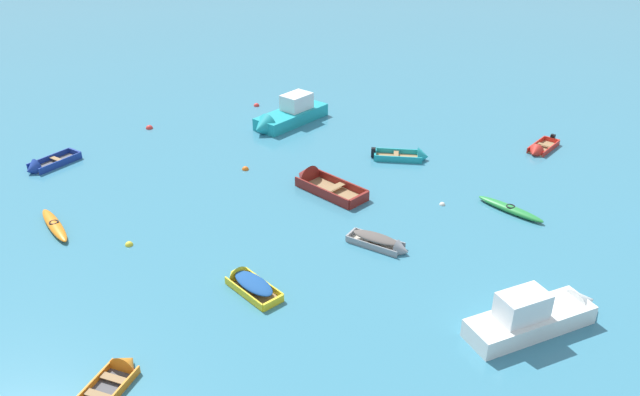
% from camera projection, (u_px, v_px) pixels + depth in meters
% --- Properties ---
extents(kayak_orange_outer_right, '(2.27, 3.64, 0.36)m').
position_uv_depth(kayak_orange_outer_right, '(54.00, 225.00, 30.73)').
color(kayak_orange_outer_right, orange).
rests_on(kayak_orange_outer_right, ground_plane).
extents(motor_launch_turquoise_cluster_inner, '(5.81, 5.44, 2.26)m').
position_uv_depth(motor_launch_turquoise_cluster_inner, '(287.00, 116.00, 42.72)').
color(motor_launch_turquoise_cluster_inner, teal).
rests_on(motor_launch_turquoise_cluster_inner, ground_plane).
extents(rowboat_yellow_far_right, '(2.53, 3.06, 1.01)m').
position_uv_depth(rowboat_yellow_far_right, '(247.00, 282.00, 26.43)').
color(rowboat_yellow_far_right, '#99754C').
rests_on(rowboat_yellow_far_right, ground_plane).
extents(rowboat_red_cluster_outer, '(2.85, 2.69, 0.96)m').
position_uv_depth(rowboat_red_cluster_outer, '(539.00, 150.00, 38.77)').
color(rowboat_red_cluster_outer, '#99754C').
rests_on(rowboat_red_cluster_outer, ground_plane).
extents(kayak_green_far_back, '(2.66, 3.41, 0.36)m').
position_uv_depth(kayak_green_far_back, '(510.00, 209.00, 32.17)').
color(kayak_green_far_back, '#288C3D').
rests_on(kayak_green_far_back, ground_plane).
extents(motor_launch_white_far_left, '(5.99, 3.00, 2.04)m').
position_uv_depth(motor_launch_white_far_left, '(538.00, 315.00, 23.98)').
color(motor_launch_white_far_left, white).
rests_on(motor_launch_white_far_left, ground_plane).
extents(rowboat_grey_distant_center, '(2.89, 2.62, 0.85)m').
position_uv_depth(rowboat_grey_distant_center, '(384.00, 243.00, 29.10)').
color(rowboat_grey_distant_center, beige).
rests_on(rowboat_grey_distant_center, ground_plane).
extents(rowboat_maroon_midfield_left, '(3.98, 4.55, 1.47)m').
position_uv_depth(rowboat_maroon_midfield_left, '(316.00, 182.00, 34.73)').
color(rowboat_maroon_midfield_left, '#99754C').
rests_on(rowboat_maroon_midfield_left, ground_plane).
extents(rowboat_deep_blue_near_camera, '(3.05, 3.19, 1.08)m').
position_uv_depth(rowboat_deep_blue_near_camera, '(42.00, 166.00, 36.63)').
color(rowboat_deep_blue_near_camera, '#4C4C51').
rests_on(rowboat_deep_blue_near_camera, ground_plane).
extents(rowboat_orange_near_right, '(2.48, 3.37, 1.02)m').
position_uv_depth(rowboat_orange_near_right, '(117.00, 376.00, 21.72)').
color(rowboat_orange_near_right, '#4C4C51').
rests_on(rowboat_orange_near_right, ground_plane).
extents(rowboat_turquoise_back_row_center, '(3.49, 1.95, 1.10)m').
position_uv_depth(rowboat_turquoise_back_row_center, '(411.00, 156.00, 37.87)').
color(rowboat_turquoise_back_row_center, '#99754C').
rests_on(rowboat_turquoise_back_row_center, ground_plane).
extents(mooring_buoy_near_foreground, '(0.40, 0.40, 0.40)m').
position_uv_depth(mooring_buoy_near_foreground, '(245.00, 170.00, 36.67)').
color(mooring_buoy_near_foreground, orange).
rests_on(mooring_buoy_near_foreground, ground_plane).
extents(mooring_buoy_trailing, '(0.48, 0.48, 0.48)m').
position_uv_depth(mooring_buoy_trailing, '(149.00, 128.00, 42.33)').
color(mooring_buoy_trailing, red).
rests_on(mooring_buoy_trailing, ground_plane).
extents(mooring_buoy_between_boats_right, '(0.37, 0.37, 0.37)m').
position_uv_depth(mooring_buoy_between_boats_right, '(129.00, 245.00, 29.43)').
color(mooring_buoy_between_boats_right, yellow).
rests_on(mooring_buoy_between_boats_right, ground_plane).
extents(mooring_buoy_far_field, '(0.30, 0.30, 0.30)m').
position_uv_depth(mooring_buoy_far_field, '(442.00, 205.00, 32.90)').
color(mooring_buoy_far_field, silver).
rests_on(mooring_buoy_far_field, ground_plane).
extents(mooring_buoy_between_boats_left, '(0.43, 0.43, 0.43)m').
position_uv_depth(mooring_buoy_between_boats_left, '(257.00, 106.00, 46.24)').
color(mooring_buoy_between_boats_left, red).
rests_on(mooring_buoy_between_boats_left, ground_plane).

